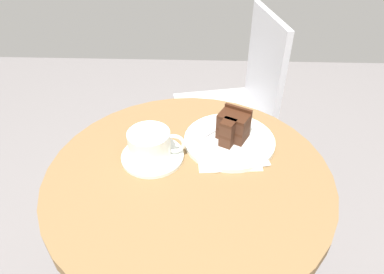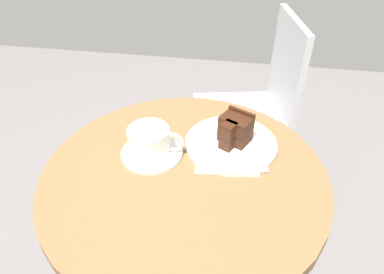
{
  "view_description": "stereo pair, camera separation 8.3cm",
  "coord_description": "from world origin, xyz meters",
  "px_view_note": "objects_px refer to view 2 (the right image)",
  "views": [
    {
      "loc": [
        0.03,
        -0.57,
        1.29
      ],
      "look_at": [
        0.0,
        0.08,
        0.79
      ],
      "focal_mm": 32.0,
      "sensor_mm": 36.0,
      "label": 1
    },
    {
      "loc": [
        0.11,
        -0.57,
        1.29
      ],
      "look_at": [
        0.0,
        0.08,
        0.79
      ],
      "focal_mm": 32.0,
      "sensor_mm": 36.0,
      "label": 2
    }
  ],
  "objects_px": {
    "cake_plate": "(231,143)",
    "cafe_chair": "(260,101)",
    "fork": "(231,127)",
    "saucer": "(152,153)",
    "cake_slice": "(235,130)",
    "teaspoon": "(154,140)",
    "napkin": "(231,154)",
    "coffee_cup": "(150,139)"
  },
  "relations": [
    {
      "from": "teaspoon",
      "to": "coffee_cup",
      "type": "bearing_deg",
      "value": -127.58
    },
    {
      "from": "fork",
      "to": "cafe_chair",
      "type": "height_order",
      "value": "cafe_chair"
    },
    {
      "from": "napkin",
      "to": "teaspoon",
      "type": "bearing_deg",
      "value": 176.63
    },
    {
      "from": "napkin",
      "to": "cafe_chair",
      "type": "bearing_deg",
      "value": 81.81
    },
    {
      "from": "teaspoon",
      "to": "napkin",
      "type": "bearing_deg",
      "value": -43.96
    },
    {
      "from": "teaspoon",
      "to": "cake_slice",
      "type": "bearing_deg",
      "value": -32.56
    },
    {
      "from": "saucer",
      "to": "fork",
      "type": "bearing_deg",
      "value": 34.58
    },
    {
      "from": "fork",
      "to": "cafe_chair",
      "type": "bearing_deg",
      "value": 35.64
    },
    {
      "from": "saucer",
      "to": "cake_plate",
      "type": "height_order",
      "value": "cake_plate"
    },
    {
      "from": "teaspoon",
      "to": "fork",
      "type": "height_order",
      "value": "fork"
    },
    {
      "from": "fork",
      "to": "napkin",
      "type": "xyz_separation_m",
      "value": [
        0.01,
        -0.1,
        -0.01
      ]
    },
    {
      "from": "coffee_cup",
      "to": "cafe_chair",
      "type": "height_order",
      "value": "cafe_chair"
    },
    {
      "from": "fork",
      "to": "napkin",
      "type": "relative_size",
      "value": 0.68
    },
    {
      "from": "coffee_cup",
      "to": "cake_plate",
      "type": "bearing_deg",
      "value": 17.31
    },
    {
      "from": "coffee_cup",
      "to": "fork",
      "type": "xyz_separation_m",
      "value": [
        0.19,
        0.12,
        -0.03
      ]
    },
    {
      "from": "coffee_cup",
      "to": "teaspoon",
      "type": "height_order",
      "value": "coffee_cup"
    },
    {
      "from": "fork",
      "to": "saucer",
      "type": "bearing_deg",
      "value": 170.63
    },
    {
      "from": "cake_slice",
      "to": "cafe_chair",
      "type": "height_order",
      "value": "cafe_chair"
    },
    {
      "from": "teaspoon",
      "to": "cafe_chair",
      "type": "bearing_deg",
      "value": 24.6
    },
    {
      "from": "fork",
      "to": "napkin",
      "type": "distance_m",
      "value": 0.1
    },
    {
      "from": "cake_slice",
      "to": "fork",
      "type": "height_order",
      "value": "cake_slice"
    },
    {
      "from": "teaspoon",
      "to": "fork",
      "type": "relative_size",
      "value": 0.68
    },
    {
      "from": "cake_plate",
      "to": "cafe_chair",
      "type": "relative_size",
      "value": 0.26
    },
    {
      "from": "teaspoon",
      "to": "napkin",
      "type": "xyz_separation_m",
      "value": [
        0.2,
        -0.01,
        -0.01
      ]
    },
    {
      "from": "saucer",
      "to": "cafe_chair",
      "type": "xyz_separation_m",
      "value": [
        0.28,
        0.67,
        -0.23
      ]
    },
    {
      "from": "cake_plate",
      "to": "cafe_chair",
      "type": "xyz_separation_m",
      "value": [
        0.09,
        0.6,
        -0.23
      ]
    },
    {
      "from": "saucer",
      "to": "cake_slice",
      "type": "distance_m",
      "value": 0.21
    },
    {
      "from": "napkin",
      "to": "cafe_chair",
      "type": "xyz_separation_m",
      "value": [
        0.09,
        0.63,
        -0.23
      ]
    },
    {
      "from": "teaspoon",
      "to": "napkin",
      "type": "height_order",
      "value": "teaspoon"
    },
    {
      "from": "cake_slice",
      "to": "cafe_chair",
      "type": "distance_m",
      "value": 0.66
    },
    {
      "from": "cake_plate",
      "to": "napkin",
      "type": "xyz_separation_m",
      "value": [
        0.0,
        -0.04,
        -0.0
      ]
    },
    {
      "from": "saucer",
      "to": "fork",
      "type": "relative_size",
      "value": 1.23
    },
    {
      "from": "napkin",
      "to": "cake_plate",
      "type": "bearing_deg",
      "value": 93.95
    },
    {
      "from": "napkin",
      "to": "cake_slice",
      "type": "bearing_deg",
      "value": 84.79
    },
    {
      "from": "saucer",
      "to": "cake_slice",
      "type": "xyz_separation_m",
      "value": [
        0.19,
        0.07,
        0.04
      ]
    },
    {
      "from": "cake_plate",
      "to": "cake_slice",
      "type": "xyz_separation_m",
      "value": [
        0.01,
        0.0,
        0.04
      ]
    },
    {
      "from": "cafe_chair",
      "to": "saucer",
      "type": "bearing_deg",
      "value": -34.99
    },
    {
      "from": "cake_plate",
      "to": "cafe_chair",
      "type": "distance_m",
      "value": 0.65
    },
    {
      "from": "cake_plate",
      "to": "fork",
      "type": "height_order",
      "value": "fork"
    },
    {
      "from": "teaspoon",
      "to": "cake_slice",
      "type": "distance_m",
      "value": 0.21
    },
    {
      "from": "coffee_cup",
      "to": "cake_slice",
      "type": "bearing_deg",
      "value": 17.81
    },
    {
      "from": "saucer",
      "to": "cake_plate",
      "type": "xyz_separation_m",
      "value": [
        0.19,
        0.07,
        0.0
      ]
    }
  ]
}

